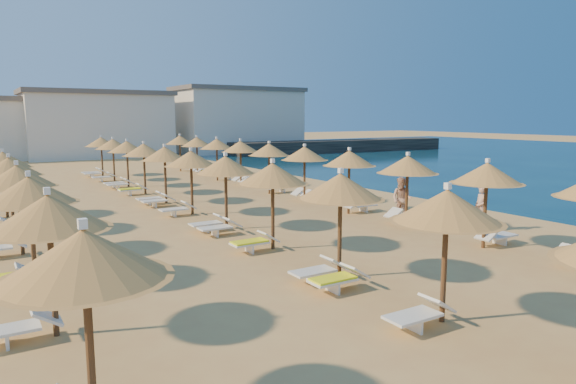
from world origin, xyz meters
TOP-DOWN VIEW (x-y plane):
  - ground at (0.00, 0.00)m, footprint 220.00×220.00m
  - jetty at (29.67, 38.05)m, footprint 30.16×5.45m
  - hotel_blocks at (3.42, 45.99)m, footprint 46.84×11.14m
  - parasol_row_east at (3.75, 5.99)m, footprint 2.46×43.02m
  - parasol_row_west at (-2.46, 5.99)m, footprint 2.46×43.02m
  - parasol_row_inland at (-9.76, 2.30)m, footprint 2.46×20.90m
  - loungers at (-1.00, 5.27)m, footprint 16.54×41.19m
  - beachgoer_b at (4.65, 1.63)m, footprint 0.99×1.11m
  - beachgoer_a at (5.96, -1.39)m, footprint 0.61×0.76m

SIDE VIEW (x-z plane):
  - ground at x=0.00m, z-range 0.00..0.00m
  - loungers at x=-1.00m, z-range 0.02..0.67m
  - jetty at x=29.67m, z-range 0.00..1.50m
  - beachgoer_a at x=5.96m, z-range 0.00..1.81m
  - beachgoer_b at x=4.65m, z-range 0.00..1.89m
  - parasol_row_inland at x=-9.76m, z-range 0.99..4.07m
  - parasol_row_east at x=3.75m, z-range 0.99..4.07m
  - parasol_row_west at x=-2.46m, z-range 0.99..4.07m
  - hotel_blocks at x=3.42m, z-range -0.35..7.75m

